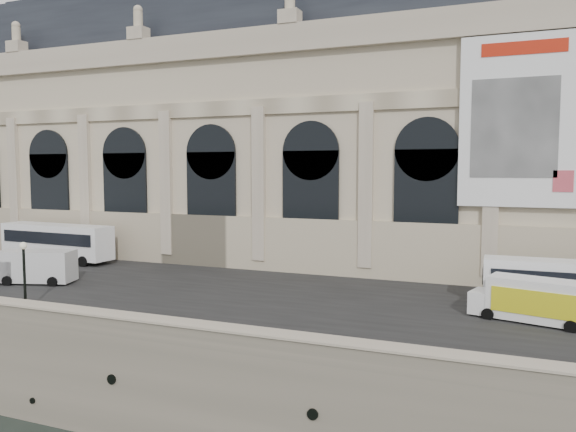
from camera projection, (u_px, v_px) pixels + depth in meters
name	position (u px, v px, depth m)	size (l,w,h in m)	color
quay	(300.00, 277.00, 64.69)	(160.00, 70.00, 6.00)	gray
street	(207.00, 286.00, 45.04)	(160.00, 24.00, 0.06)	#2D2D2D
parapet	(90.00, 320.00, 32.62)	(160.00, 1.40, 1.21)	gray
museum	(236.00, 130.00, 61.70)	(69.00, 18.70, 29.10)	beige
bus_left	(57.00, 241.00, 56.81)	(13.01, 3.54, 3.80)	white
bus_right	(574.00, 284.00, 36.88)	(11.41, 2.87, 3.34)	white
van_c	(32.00, 267.00, 45.96)	(6.57, 4.03, 2.74)	silver
box_truck	(531.00, 300.00, 34.35)	(7.10, 3.78, 2.73)	white
lamp_right	(25.00, 278.00, 36.61)	(0.48, 0.48, 4.66)	black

